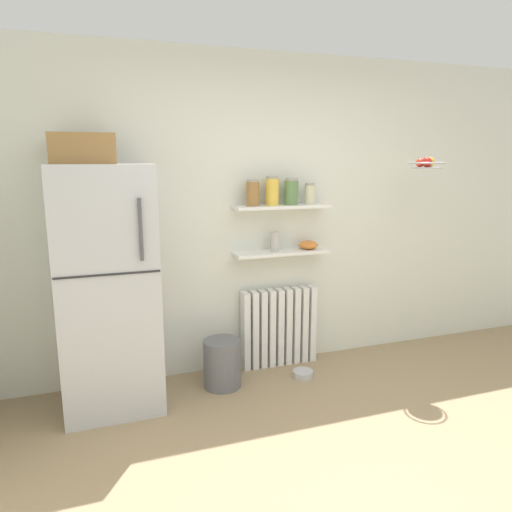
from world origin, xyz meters
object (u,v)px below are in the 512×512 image
(pet_food_bowl, at_px, (303,374))
(hanging_fruit_basket, at_px, (427,164))
(refrigerator, at_px, (107,283))
(storage_jar_3, at_px, (310,194))
(trash_bin, at_px, (222,363))
(storage_jar_0, at_px, (253,193))
(storage_jar_1, at_px, (272,191))
(vase, at_px, (275,242))
(shelf_bowl, at_px, (308,245))
(radiator, at_px, (279,327))
(storage_jar_2, at_px, (291,192))

(pet_food_bowl, xyz_separation_m, hanging_fruit_basket, (1.03, -0.07, 1.70))
(refrigerator, bearing_deg, storage_jar_3, 7.13)
(trash_bin, height_order, pet_food_bowl, trash_bin)
(storage_jar_0, distance_m, trash_bin, 1.37)
(storage_jar_0, relative_size, trash_bin, 0.55)
(storage_jar_3, bearing_deg, hanging_fruit_basket, -21.76)
(trash_bin, relative_size, pet_food_bowl, 2.27)
(refrigerator, bearing_deg, storage_jar_1, 8.91)
(pet_food_bowl, height_order, hanging_fruit_basket, hanging_fruit_basket)
(trash_bin, bearing_deg, storage_jar_0, 33.28)
(vase, distance_m, shelf_bowl, 0.31)
(radiator, distance_m, shelf_bowl, 0.76)
(refrigerator, xyz_separation_m, storage_jar_1, (1.32, 0.21, 0.60))
(storage_jar_2, xyz_separation_m, hanging_fruit_basket, (1.04, -0.35, 0.23))
(storage_jar_2, height_order, hanging_fruit_basket, hanging_fruit_basket)
(storage_jar_3, bearing_deg, trash_bin, -165.40)
(radiator, bearing_deg, trash_bin, -156.99)
(storage_jar_2, relative_size, vase, 1.33)
(shelf_bowl, bearing_deg, hanging_fruit_basket, -21.73)
(refrigerator, height_order, storage_jar_3, refrigerator)
(vase, height_order, pet_food_bowl, vase)
(storage_jar_1, height_order, storage_jar_2, storage_jar_1)
(vase, relative_size, pet_food_bowl, 0.96)
(storage_jar_2, distance_m, vase, 0.43)
(storage_jar_0, height_order, storage_jar_3, storage_jar_0)
(refrigerator, bearing_deg, pet_food_bowl, -2.57)
(shelf_bowl, distance_m, pet_food_bowl, 1.07)
(refrigerator, height_order, hanging_fruit_basket, refrigerator)
(storage_jar_1, height_order, pet_food_bowl, storage_jar_1)
(storage_jar_3, relative_size, trash_bin, 0.45)
(radiator, relative_size, pet_food_bowl, 4.02)
(storage_jar_3, xyz_separation_m, vase, (-0.31, 0.00, -0.39))
(storage_jar_0, bearing_deg, trash_bin, -146.72)
(storage_jar_1, bearing_deg, storage_jar_3, 0.00)
(vase, bearing_deg, storage_jar_2, 0.00)
(pet_food_bowl, relative_size, hanging_fruit_basket, 0.57)
(shelf_bowl, xyz_separation_m, hanging_fruit_basket, (0.87, -0.35, 0.68))
(storage_jar_1, distance_m, shelf_bowl, 0.57)
(storage_jar_0, bearing_deg, radiator, 6.85)
(trash_bin, height_order, hanging_fruit_basket, hanging_fruit_basket)
(storage_jar_1, relative_size, vase, 1.44)
(storage_jar_1, relative_size, storage_jar_3, 1.34)
(refrigerator, xyz_separation_m, vase, (1.34, 0.21, 0.19))
(vase, bearing_deg, storage_jar_0, 180.00)
(storage_jar_0, distance_m, pet_food_bowl, 1.54)
(storage_jar_3, height_order, pet_food_bowl, storage_jar_3)
(storage_jar_1, bearing_deg, storage_jar_0, 180.00)
(storage_jar_2, relative_size, storage_jar_3, 1.24)
(radiator, distance_m, storage_jar_1, 1.18)
(vase, xyz_separation_m, hanging_fruit_basket, (1.18, -0.35, 0.63))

